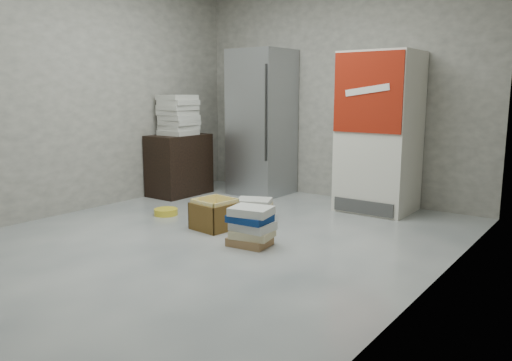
{
  "coord_description": "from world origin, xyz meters",
  "views": [
    {
      "loc": [
        3.01,
        -3.25,
        1.36
      ],
      "look_at": [
        0.07,
        0.7,
        0.48
      ],
      "focal_mm": 35.0,
      "sensor_mm": 36.0,
      "label": 1
    }
  ],
  "objects_px": {
    "steel_fridge": "(262,123)",
    "wood_shelf": "(179,165)",
    "cardboard_box": "(215,216)",
    "coke_cooler": "(379,132)",
    "phonebook_stack_main": "(251,226)"
  },
  "relations": [
    {
      "from": "coke_cooler",
      "to": "wood_shelf",
      "type": "height_order",
      "value": "coke_cooler"
    },
    {
      "from": "wood_shelf",
      "to": "phonebook_stack_main",
      "type": "relative_size",
      "value": 1.94
    },
    {
      "from": "steel_fridge",
      "to": "cardboard_box",
      "type": "relative_size",
      "value": 4.53
    },
    {
      "from": "coke_cooler",
      "to": "cardboard_box",
      "type": "xyz_separation_m",
      "value": [
        -0.97,
        -1.73,
        -0.78
      ]
    },
    {
      "from": "steel_fridge",
      "to": "cardboard_box",
      "type": "height_order",
      "value": "steel_fridge"
    },
    {
      "from": "coke_cooler",
      "to": "cardboard_box",
      "type": "height_order",
      "value": "coke_cooler"
    },
    {
      "from": "coke_cooler",
      "to": "cardboard_box",
      "type": "bearing_deg",
      "value": -119.41
    },
    {
      "from": "steel_fridge",
      "to": "phonebook_stack_main",
      "type": "distance_m",
      "value": 2.48
    },
    {
      "from": "coke_cooler",
      "to": "cardboard_box",
      "type": "relative_size",
      "value": 4.29
    },
    {
      "from": "phonebook_stack_main",
      "to": "coke_cooler",
      "type": "bearing_deg",
      "value": 71.37
    },
    {
      "from": "phonebook_stack_main",
      "to": "cardboard_box",
      "type": "height_order",
      "value": "phonebook_stack_main"
    },
    {
      "from": "steel_fridge",
      "to": "phonebook_stack_main",
      "type": "bearing_deg",
      "value": -56.26
    },
    {
      "from": "phonebook_stack_main",
      "to": "cardboard_box",
      "type": "distance_m",
      "value": 0.68
    },
    {
      "from": "steel_fridge",
      "to": "wood_shelf",
      "type": "bearing_deg",
      "value": -138.69
    },
    {
      "from": "wood_shelf",
      "to": "coke_cooler",
      "type": "bearing_deg",
      "value": 16.28
    }
  ]
}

